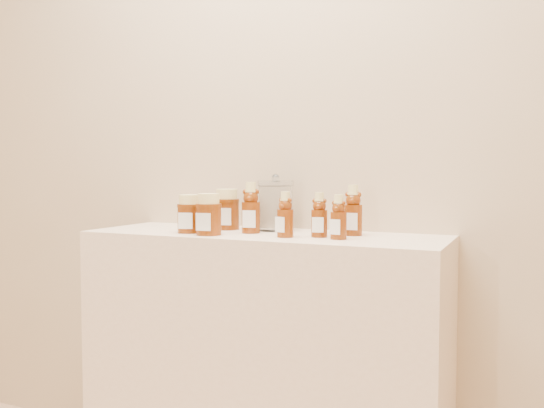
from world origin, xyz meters
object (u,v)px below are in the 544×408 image
at_px(bear_bottle_back_left, 251,204).
at_px(bear_bottle_front_left, 285,211).
at_px(display_table, 263,367).
at_px(honey_jar_left, 189,214).
at_px(glass_canister, 276,203).

height_order(bear_bottle_back_left, bear_bottle_front_left, bear_bottle_back_left).
xyz_separation_m(display_table, honey_jar_left, (-0.23, -0.09, 0.51)).
relative_size(honey_jar_left, glass_canister, 0.67).
xyz_separation_m(bear_bottle_back_left, bear_bottle_front_left, (0.15, -0.07, -0.02)).
bearing_deg(display_table, bear_bottle_front_left, -32.88).
bearing_deg(display_table, glass_canister, 88.57).
bearing_deg(bear_bottle_back_left, display_table, -7.13).
bearing_deg(bear_bottle_front_left, display_table, 163.22).
relative_size(display_table, bear_bottle_front_left, 7.43).
xyz_separation_m(bear_bottle_back_left, honey_jar_left, (-0.19, -0.08, -0.03)).
height_order(honey_jar_left, glass_canister, glass_canister).
distance_m(bear_bottle_back_left, honey_jar_left, 0.21).
bearing_deg(glass_canister, display_table, -91.43).
bearing_deg(honey_jar_left, bear_bottle_front_left, -12.54).
bearing_deg(glass_canister, bear_bottle_back_left, -112.75).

